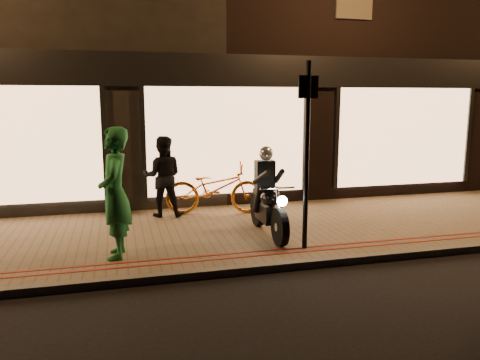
# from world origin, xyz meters

# --- Properties ---
(ground) EXTENTS (90.00, 90.00, 0.00)m
(ground) POSITION_xyz_m (0.00, 0.00, 0.00)
(ground) COLOR black
(ground) RESTS_ON ground
(sidewalk) EXTENTS (50.00, 4.00, 0.12)m
(sidewalk) POSITION_xyz_m (0.00, 2.00, 0.06)
(sidewalk) COLOR brown
(sidewalk) RESTS_ON ground
(kerb_stone) EXTENTS (50.00, 0.14, 0.12)m
(kerb_stone) POSITION_xyz_m (0.00, 0.05, 0.06)
(kerb_stone) COLOR #59544C
(kerb_stone) RESTS_ON ground
(red_kerb_lines) EXTENTS (50.00, 0.26, 0.01)m
(red_kerb_lines) POSITION_xyz_m (0.00, 0.55, 0.12)
(red_kerb_lines) COLOR maroon
(red_kerb_lines) RESTS_ON sidewalk
(building_row) EXTENTS (48.00, 10.11, 8.50)m
(building_row) POSITION_xyz_m (-0.00, 8.99, 4.25)
(building_row) COLOR black
(building_row) RESTS_ON ground
(motorcycle) EXTENTS (0.60, 1.94, 1.59)m
(motorcycle) POSITION_xyz_m (0.17, 1.54, 0.73)
(motorcycle) COLOR black
(motorcycle) RESTS_ON sidewalk
(sign_post) EXTENTS (0.35, 0.09, 3.00)m
(sign_post) POSITION_xyz_m (0.52, 0.63, 1.80)
(sign_post) COLOR black
(sign_post) RESTS_ON sidewalk
(bicycle_gold) EXTENTS (2.19, 1.10, 1.10)m
(bicycle_gold) POSITION_xyz_m (-0.43, 3.31, 0.67)
(bicycle_gold) COLOR orange
(bicycle_gold) RESTS_ON sidewalk
(person_green) EXTENTS (0.51, 0.76, 2.01)m
(person_green) POSITION_xyz_m (-2.46, 0.97, 1.13)
(person_green) COLOR #1D6D34
(person_green) RESTS_ON sidewalk
(person_dark) EXTENTS (0.91, 0.76, 1.67)m
(person_dark) POSITION_xyz_m (-1.51, 3.38, 0.96)
(person_dark) COLOR black
(person_dark) RESTS_ON sidewalk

